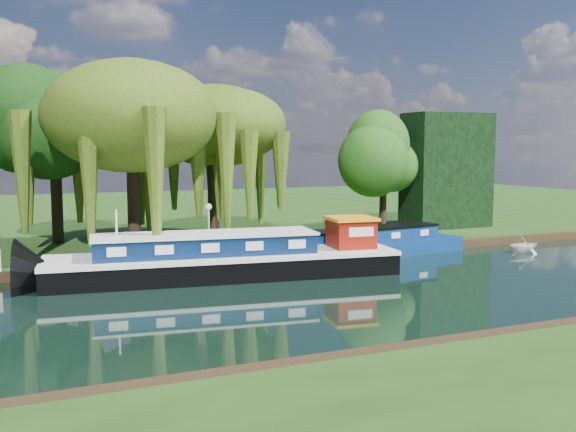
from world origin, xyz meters
name	(u,v)px	position (x,y,z in m)	size (l,w,h in m)	color
ground	(273,300)	(0.00, 0.00, 0.00)	(120.00, 120.00, 0.00)	black
far_bank	(127,214)	(0.00, 34.00, 0.23)	(120.00, 52.00, 0.45)	#1C390F
dutch_barge	(228,259)	(-0.17, 5.17, 0.85)	(16.66, 5.73, 3.45)	black
narrowboat	(371,246)	(8.83, 7.22, 0.64)	(12.50, 3.88, 1.80)	navy
white_cruiser	(523,252)	(17.74, 5.08, 0.00)	(1.83, 2.12, 1.12)	silver
willow_left	(132,120)	(-3.34, 11.49, 7.48)	(8.08, 8.08, 9.68)	black
willow_right	(213,137)	(1.86, 14.02, 6.69)	(7.02, 7.02, 8.56)	black
tree_far_mid	(54,132)	(-6.90, 16.67, 6.93)	(5.76, 5.76, 9.42)	black
tree_far_right	(384,160)	(13.77, 13.97, 5.23)	(4.24, 4.24, 6.94)	black
conifer_hedge	(446,170)	(19.00, 14.00, 4.45)	(6.00, 3.00, 8.00)	black
lamppost	(209,214)	(0.50, 10.50, 2.42)	(0.36, 0.36, 2.56)	silver
mooring_posts	(202,247)	(-0.50, 8.40, 0.95)	(19.16, 0.16, 1.00)	silver
reeds_near	(551,314)	(6.87, -7.57, 0.55)	(33.70, 1.50, 1.10)	#254E14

